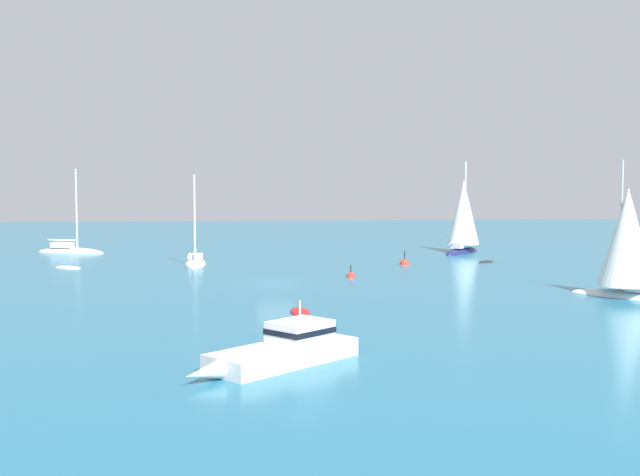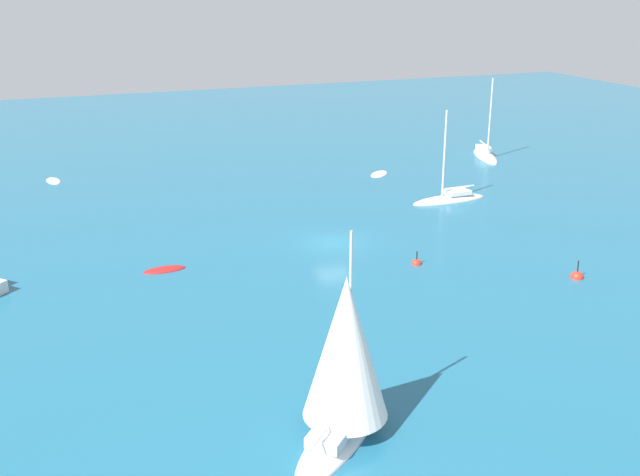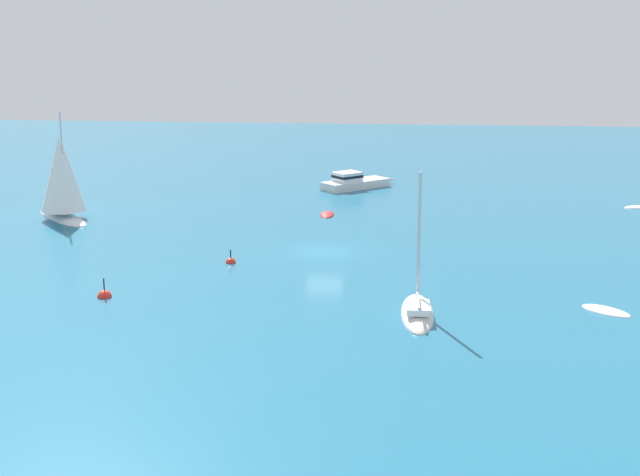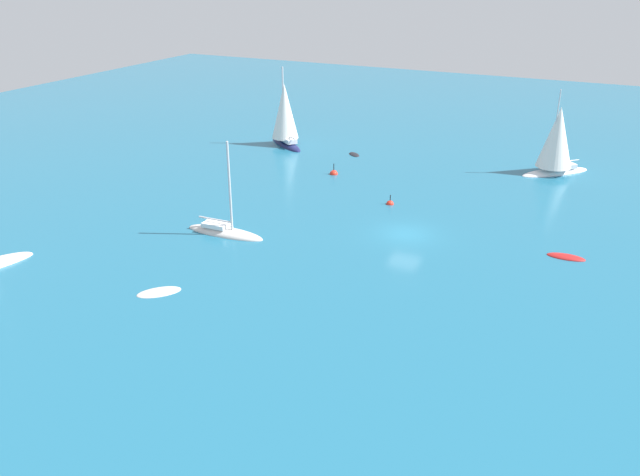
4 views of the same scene
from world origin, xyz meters
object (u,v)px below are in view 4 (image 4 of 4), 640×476
at_px(yacht_1, 285,117).
at_px(mooring_buoy, 334,174).
at_px(yacht, 557,143).
at_px(channel_buoy, 390,204).
at_px(tender, 159,292).
at_px(ketch, 225,232).
at_px(tender_1, 566,257).
at_px(skiff, 354,155).

xyz_separation_m(yacht_1, mooring_buoy, (-9.96, 7.89, -3.30)).
xyz_separation_m(yacht, channel_buoy, (12.03, 15.98, -3.19)).
distance_m(tender, channel_buoy, 24.01).
xyz_separation_m(ketch, tender, (-1.65, 10.37, -0.13)).
relative_size(tender, tender_1, 1.10).
xyz_separation_m(yacht, tender, (20.12, 38.59, -3.20)).
relative_size(yacht, tender_1, 3.24).
relative_size(tender, channel_buoy, 2.49).
bearing_deg(skiff, yacht, 52.59).
relative_size(yacht, channel_buoy, 7.36).
distance_m(yacht, mooring_buoy, 22.95).
distance_m(yacht, tender_1, 21.52).
height_order(tender_1, yacht_1, yacht_1).
bearing_deg(tender_1, channel_buoy, 160.58).
bearing_deg(tender, skiff, -134.78).
bearing_deg(tender, yacht, -164.07).
relative_size(skiff, yacht, 0.23).
xyz_separation_m(tender_1, yacht_1, (34.01, -18.66, 3.31)).
relative_size(ketch, mooring_buoy, 5.26).
relative_size(skiff, mooring_buoy, 1.33).
height_order(ketch, tender_1, ketch).
bearing_deg(yacht, tender, 18.22).
height_order(ketch, yacht_1, yacht_1).
height_order(yacht, tender, yacht).
relative_size(channel_buoy, mooring_buoy, 0.79).
bearing_deg(tender_1, yacht_1, 149.34).
relative_size(yacht_1, mooring_buoy, 6.15).
bearing_deg(tender_1, mooring_buoy, 153.96).
bearing_deg(mooring_buoy, yacht_1, -38.36).
bearing_deg(channel_buoy, tender_1, 162.49).
height_order(tender_1, mooring_buoy, mooring_buoy).
xyz_separation_m(skiff, tender_1, (-24.96, 18.29, 0.00)).
bearing_deg(skiff, tender, -42.80).
distance_m(ketch, yacht_1, 27.47).
xyz_separation_m(tender_1, channel_buoy, (15.76, -4.97, 0.01)).
distance_m(yacht, tender, 43.64).
xyz_separation_m(tender, mooring_buoy, (0.20, -28.41, 0.01)).
height_order(skiff, yacht, yacht).
bearing_deg(mooring_buoy, ketch, 85.39).
xyz_separation_m(tender_1, mooring_buoy, (24.05, -10.77, 0.01)).
bearing_deg(yacht_1, channel_buoy, -179.57).
xyz_separation_m(ketch, channel_buoy, (-9.75, -12.24, -0.13)).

